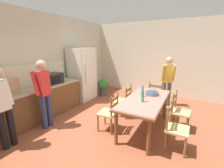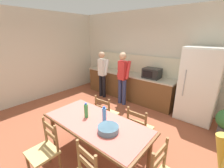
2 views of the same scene
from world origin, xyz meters
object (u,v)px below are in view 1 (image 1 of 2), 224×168
Objects in this scene: bottle_off_centre at (142,92)px; refrigerator at (82,74)px; chair_side_far_left at (109,113)px; chair_side_near_left at (175,128)px; person_at_counter at (44,91)px; chair_side_far_right at (124,101)px; chair_side_near_right at (179,111)px; person_at_sink at (2,104)px; bottle_near_centre at (143,96)px; chair_head_end at (156,97)px; potted_plant at (103,86)px; person_by_table at (168,79)px; dining_table at (145,102)px; paper_bag at (13,86)px; serving_bowl at (152,93)px; microwave at (53,78)px.

refrigerator is at bearing 70.80° from bottle_off_centre.
chair_side_far_left is (-0.52, 0.61, -0.46)m from bottle_off_centre.
refrigerator is at bearing 68.18° from chair_side_near_left.
bottle_off_centre is 2.32m from person_at_counter.
chair_side_far_right is at bearing 176.07° from chair_side_far_left.
person_at_sink is (-2.35, 2.88, 0.46)m from chair_side_near_right.
person_at_counter is at bearing 110.33° from bottle_near_centre.
chair_head_end is 1.36× the size of potted_plant.
bottle_off_centre is 0.16× the size of person_at_counter.
person_by_table reaches higher than person_at_sink.
chair_side_near_left is (-0.42, -0.72, -0.25)m from dining_table.
dining_table is at bearing 94.07° from chair_head_end.
person_at_sink reaches higher than dining_table.
bottle_off_centre is 0.30× the size of chair_side_far_right.
chair_side_near_left is at bearing -121.66° from bottle_off_centre.
chair_head_end is 1.08m from chair_side_far_right.
person_by_table reaches higher than chair_side_near_left.
refrigerator is 6.98× the size of bottle_near_centre.
chair_side_near_left is at bearing -174.98° from chair_side_near_right.
dining_table is at bearing -23.57° from person_by_table.
paper_bag is 2.27m from chair_side_far_left.
chair_side_far_left is at bearing 90.98° from chair_side_near_left.
serving_bowl is at bearing -148.34° from person_at_counter.
refrigerator reaches higher than chair_side_near_left.
refrigerator is at bearing -80.57° from person_at_sink.
bottle_near_centre is 2.29m from person_at_counter.
chair_side_far_right and chair_side_near_left have the same top height.
person_at_sink is (-0.48, -0.49, -0.17)m from paper_bag.
bottle_off_centre is 0.30× the size of chair_side_near_right.
bottle_near_centre is at bearing -142.14° from person_at_sink.
refrigerator is 6.98× the size of bottle_off_centre.
microwave reaches higher than chair_side_near_left.
paper_bag is 0.19× the size of dining_table.
person_at_sink is at bearing 88.73° from person_at_counter.
chair_side_far_left is at bearing 125.53° from chair_side_near_right.
serving_bowl is 0.20× the size of person_by_table.
microwave is 2.15m from potted_plant.
bottle_near_centre is 0.17× the size of person_by_table.
bottle_near_centre is 0.88m from chair_side_far_left.
person_at_counter is (-1.46, 2.86, 0.49)m from chair_side_near_right.
microwave is 3.55m from person_by_table.
chair_side_far_right is 1.96m from potted_plant.
chair_side_near_left is at bearing -152.53° from person_at_sink.
potted_plant is (1.69, 2.21, -0.31)m from dining_table.
chair_side_far_left reaches higher than potted_plant.
person_at_sink is 0.99× the size of person_by_table.
chair_head_end is at bearing 137.05° from chair_side_far_right.
refrigerator is at bearing 148.99° from potted_plant.
serving_bowl is at bearing -10.64° from dining_table.
refrigerator reaches higher than dining_table.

